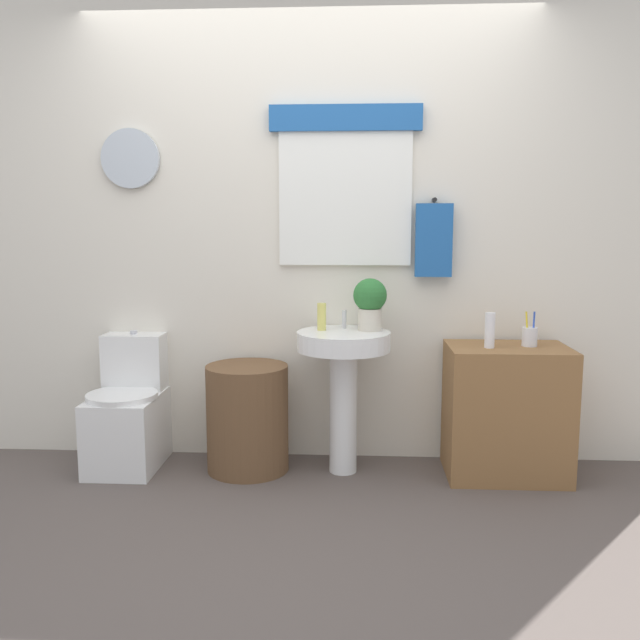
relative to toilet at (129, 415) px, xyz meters
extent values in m
plane|color=#564C47|center=(1.00, -0.88, -0.29)|extent=(8.00, 8.00, 0.00)
cube|color=silver|center=(1.00, 0.27, 1.01)|extent=(4.40, 0.10, 2.60)
cube|color=white|center=(1.20, 0.20, 1.20)|extent=(0.73, 0.03, 0.74)
cube|color=#235BA3|center=(1.20, 0.19, 1.63)|extent=(0.83, 0.04, 0.14)
cylinder|color=silver|center=(0.00, 0.20, 1.42)|extent=(0.33, 0.03, 0.33)
cylinder|color=black|center=(1.69, 0.19, 1.19)|extent=(0.02, 0.06, 0.02)
cube|color=#235BA3|center=(1.69, 0.17, 0.97)|extent=(0.20, 0.05, 0.40)
cube|color=white|center=(0.00, -0.03, -0.08)|extent=(0.36, 0.50, 0.41)
cylinder|color=white|center=(0.00, -0.09, 0.14)|extent=(0.38, 0.38, 0.03)
cube|color=white|center=(0.00, 0.14, 0.28)|extent=(0.34, 0.18, 0.32)
cylinder|color=silver|center=(0.00, 0.14, 0.45)|extent=(0.04, 0.04, 0.02)
cylinder|color=brown|center=(0.68, -0.03, 0.01)|extent=(0.45, 0.45, 0.59)
cylinder|color=white|center=(1.20, -0.03, 0.05)|extent=(0.15, 0.15, 0.68)
cylinder|color=white|center=(1.20, -0.03, 0.44)|extent=(0.50, 0.50, 0.10)
cylinder|color=silver|center=(1.20, 0.09, 0.54)|extent=(0.03, 0.03, 0.10)
cube|color=olive|center=(2.07, -0.03, 0.07)|extent=(0.63, 0.44, 0.71)
cylinder|color=#DBD166|center=(1.08, 0.02, 0.56)|extent=(0.05, 0.05, 0.15)
cylinder|color=beige|center=(1.34, 0.03, 0.55)|extent=(0.13, 0.13, 0.12)
sphere|color=#2D7033|center=(1.34, 0.03, 0.68)|extent=(0.18, 0.18, 0.18)
cylinder|color=white|center=(1.96, -0.07, 0.51)|extent=(0.05, 0.05, 0.19)
cylinder|color=silver|center=(2.18, -0.01, 0.47)|extent=(0.08, 0.08, 0.10)
cylinder|color=blue|center=(2.20, -0.01, 0.51)|extent=(0.01, 0.02, 0.18)
cylinder|color=yellow|center=(2.17, -0.02, 0.51)|extent=(0.02, 0.03, 0.18)
camera|label=1|loc=(1.27, -3.53, 1.06)|focal=37.30mm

